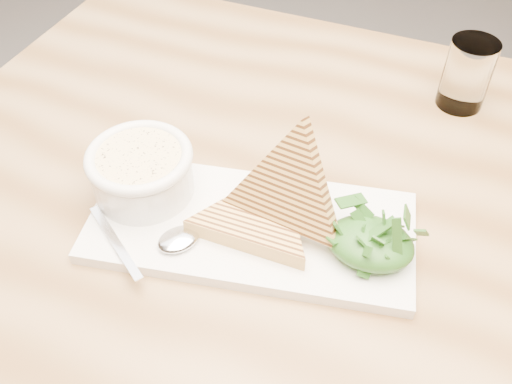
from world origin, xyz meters
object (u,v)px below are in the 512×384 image
(platter, at_px, (251,227))
(soup_bowl, at_px, (143,176))
(glass_near, at_px, (467,74))
(table_top, at_px, (363,218))

(platter, bearing_deg, soup_bowl, 176.21)
(platter, bearing_deg, glass_near, 57.92)
(table_top, relative_size, glass_near, 12.05)
(platter, relative_size, soup_bowl, 3.13)
(table_top, xyz_separation_m, soup_bowl, (-0.27, -0.07, 0.06))
(table_top, distance_m, platter, 0.15)
(table_top, height_order, soup_bowl, soup_bowl)
(glass_near, bearing_deg, table_top, -109.36)
(platter, xyz_separation_m, glass_near, (0.22, 0.34, 0.04))
(glass_near, bearing_deg, soup_bowl, -137.14)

